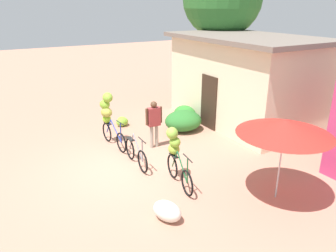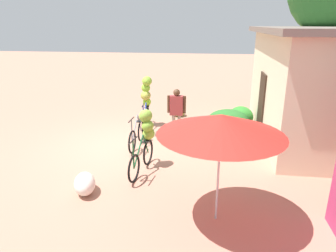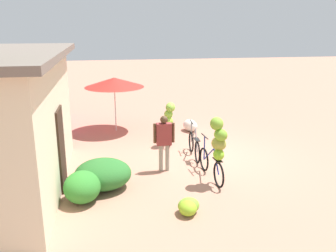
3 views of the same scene
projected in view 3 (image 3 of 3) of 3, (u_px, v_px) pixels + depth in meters
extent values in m
plane|color=tan|center=(206.00, 156.00, 11.16)|extent=(60.00, 60.00, 0.00)
cube|color=#332319|center=(61.00, 149.00, 8.83)|extent=(0.90, 0.06, 2.00)
cube|color=#C1396D|center=(25.00, 91.00, 14.15)|extent=(3.20, 2.80, 2.77)
ellipsoid|color=#32842E|center=(82.00, 187.00, 8.27)|extent=(0.99, 0.84, 0.71)
ellipsoid|color=#2C702C|center=(103.00, 174.00, 8.93)|extent=(1.24, 1.39, 0.74)
cylinder|color=beige|center=(115.00, 105.00, 13.55)|extent=(0.04, 0.04, 1.94)
cone|color=red|center=(114.00, 82.00, 13.31)|extent=(2.18, 2.18, 0.35)
torus|color=black|center=(204.00, 159.00, 10.01)|extent=(0.66, 0.10, 0.65)
torus|color=black|center=(219.00, 175.00, 9.00)|extent=(0.66, 0.10, 0.65)
cylinder|color=navy|center=(216.00, 162.00, 9.10)|extent=(0.41, 0.07, 0.58)
cylinder|color=navy|center=(209.00, 154.00, 9.61)|extent=(0.73, 0.09, 0.58)
cylinder|color=black|center=(205.00, 136.00, 9.83)|extent=(0.50, 0.07, 0.03)
cylinder|color=navy|center=(204.00, 148.00, 9.92)|extent=(0.04, 0.04, 0.67)
cube|color=black|center=(218.00, 160.00, 9.00)|extent=(0.37, 0.17, 0.02)
ellipsoid|color=#85C629|center=(219.00, 154.00, 8.92)|extent=(0.37, 0.31, 0.29)
ellipsoid|color=#9A9E3C|center=(219.00, 144.00, 8.94)|extent=(0.49, 0.43, 0.33)
ellipsoid|color=#77AD2F|center=(221.00, 135.00, 8.79)|extent=(0.45, 0.40, 0.31)
ellipsoid|color=#7CAA32|center=(217.00, 124.00, 8.82)|extent=(0.44, 0.37, 0.32)
torus|color=black|center=(191.00, 142.00, 11.47)|extent=(0.66, 0.07, 0.66)
torus|color=black|center=(197.00, 152.00, 10.55)|extent=(0.66, 0.07, 0.66)
cylinder|color=slate|center=(196.00, 140.00, 10.63)|extent=(0.37, 0.05, 0.63)
cylinder|color=slate|center=(193.00, 136.00, 11.09)|extent=(0.65, 0.06, 0.63)
cylinder|color=black|center=(192.00, 122.00, 11.29)|extent=(0.50, 0.05, 0.03)
cylinder|color=slate|center=(191.00, 132.00, 11.38)|extent=(0.04, 0.04, 0.65)
cube|color=black|center=(197.00, 139.00, 10.55)|extent=(0.36, 0.15, 0.02)
torus|color=black|center=(169.00, 128.00, 12.91)|extent=(0.66, 0.14, 0.66)
torus|color=black|center=(170.00, 137.00, 11.99)|extent=(0.66, 0.14, 0.66)
cylinder|color=#19592D|center=(169.00, 127.00, 12.07)|extent=(0.37, 0.09, 0.60)
cylinder|color=#19592D|center=(169.00, 123.00, 12.53)|extent=(0.64, 0.13, 0.61)
cylinder|color=black|center=(169.00, 110.00, 12.72)|extent=(0.50, 0.10, 0.03)
cylinder|color=#19592D|center=(169.00, 119.00, 12.82)|extent=(0.04, 0.04, 0.68)
cube|color=black|center=(170.00, 125.00, 11.99)|extent=(0.38, 0.19, 0.02)
ellipsoid|color=#8AAF37|center=(169.00, 121.00, 11.87)|extent=(0.41, 0.35, 0.29)
ellipsoid|color=#80B137|center=(168.00, 114.00, 11.87)|extent=(0.40, 0.34, 0.28)
ellipsoid|color=#7EAE39|center=(170.00, 107.00, 11.76)|extent=(0.46, 0.41, 0.31)
ellipsoid|color=#7CB333|center=(189.00, 206.00, 7.81)|extent=(0.49, 0.55, 0.34)
ellipsoid|color=#91C42A|center=(188.00, 208.00, 7.73)|extent=(0.48, 0.41, 0.33)
ellipsoid|color=silver|center=(190.00, 125.00, 13.68)|extent=(0.81, 0.66, 0.44)
cylinder|color=gray|center=(161.00, 158.00, 9.97)|extent=(0.11, 0.11, 0.76)
cylinder|color=gray|center=(167.00, 158.00, 10.00)|extent=(0.11, 0.11, 0.76)
cube|color=maroon|center=(164.00, 134.00, 9.80)|extent=(0.21, 0.41, 0.60)
cylinder|color=#4C3321|center=(155.00, 133.00, 9.76)|extent=(0.08, 0.08, 0.54)
cylinder|color=#4C3321|center=(173.00, 133.00, 9.82)|extent=(0.08, 0.08, 0.54)
sphere|color=#4C3321|center=(164.00, 120.00, 9.69)|extent=(0.21, 0.21, 0.21)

